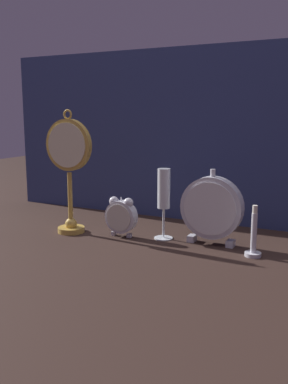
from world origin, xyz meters
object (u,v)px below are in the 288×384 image
at_px(pocket_watch_on_stand, 69,166).
at_px(champagne_flute, 164,195).
at_px(alarm_clock_twin_bell, 121,215).
at_px(brass_candlestick, 254,240).
at_px(mantel_clock_silver, 212,208).

xyz_separation_m(pocket_watch_on_stand, champagne_flute, (0.28, 0.06, -0.07)).
bearing_deg(alarm_clock_twin_bell, champagne_flute, 16.88).
distance_m(pocket_watch_on_stand, champagne_flute, 0.30).
relative_size(champagne_flute, brass_candlestick, 1.54).
height_order(pocket_watch_on_stand, champagne_flute, pocket_watch_on_stand).
relative_size(mantel_clock_silver, brass_candlestick, 1.58).
bearing_deg(mantel_clock_silver, brass_candlestick, -21.61).
bearing_deg(mantel_clock_silver, champagne_flute, -176.08).
distance_m(pocket_watch_on_stand, mantel_clock_silver, 0.44).
height_order(pocket_watch_on_stand, alarm_clock_twin_bell, pocket_watch_on_stand).
distance_m(pocket_watch_on_stand, alarm_clock_twin_bell, 0.21).
distance_m(alarm_clock_twin_bell, mantel_clock_silver, 0.27).
distance_m(mantel_clock_silver, brass_candlestick, 0.15).
xyz_separation_m(champagne_flute, brass_candlestick, (0.27, -0.04, -0.09)).
bearing_deg(pocket_watch_on_stand, champagne_flute, 12.91).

